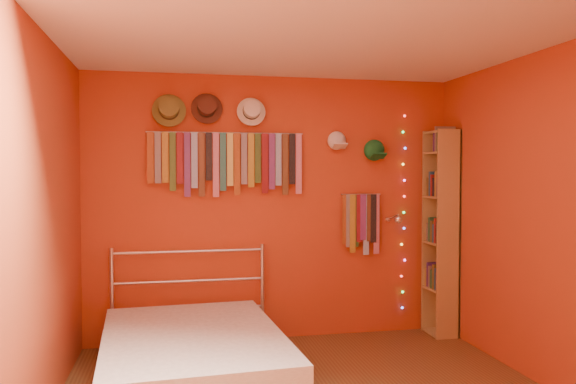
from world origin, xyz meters
TOP-DOWN VIEW (x-y plane):
  - back_wall at (0.00, 1.75)m, footprint 3.50×0.02m
  - right_wall at (1.75, 0.00)m, footprint 0.02×3.50m
  - left_wall at (-1.75, 0.00)m, footprint 0.02×3.50m
  - ceiling at (0.00, 0.00)m, footprint 3.50×3.50m
  - tie_rack at (-0.44, 1.69)m, footprint 1.45×0.03m
  - small_tie_rack at (0.86, 1.69)m, footprint 0.40×0.03m
  - fedora_olive at (-0.97, 1.65)m, footprint 0.30×0.16m
  - fedora_brown at (-0.63, 1.65)m, footprint 0.29×0.16m
  - fedora_white at (-0.22, 1.66)m, footprint 0.27×0.15m
  - cap_white at (0.61, 1.70)m, footprint 0.18×0.23m
  - cap_green at (0.99, 1.70)m, footprint 0.19×0.24m
  - fairy_lights at (1.31, 1.71)m, footprint 0.06×0.02m
  - reading_lamp at (1.15, 1.50)m, footprint 0.07×0.32m
  - bookshelf at (1.66, 1.53)m, footprint 0.25×0.34m
  - bed at (-0.80, 0.69)m, footprint 1.51×1.95m

SIDE VIEW (x-z plane):
  - bed at x=-0.80m, z-range -0.24..0.68m
  - bookshelf at x=1.66m, z-range 0.02..2.02m
  - small_tie_rack at x=0.86m, z-range 0.83..1.43m
  - reading_lamp at x=1.15m, z-range 1.10..1.19m
  - fairy_lights at x=1.31m, z-range 0.22..2.16m
  - back_wall at x=0.00m, z-range 0.00..2.50m
  - right_wall at x=1.75m, z-range 0.00..2.50m
  - left_wall at x=-1.75m, z-range 0.00..2.50m
  - tie_rack at x=-0.44m, z-range 1.41..2.01m
  - cap_green at x=0.99m, z-range 1.71..1.90m
  - cap_white at x=0.61m, z-range 1.80..1.99m
  - fedora_olive at x=-0.97m, z-range 2.01..2.31m
  - fedora_white at x=-0.22m, z-range 2.03..2.30m
  - fedora_brown at x=-0.63m, z-range 2.04..2.33m
  - ceiling at x=0.00m, z-range 2.49..2.51m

